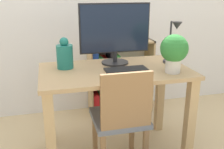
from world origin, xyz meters
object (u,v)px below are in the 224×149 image
Objects in this scene: monitor at (115,31)px; chair at (121,117)px; potted_plant at (174,51)px; keyboard at (126,70)px; vase at (65,55)px; bookshelf at (111,82)px; desk_lamp at (173,39)px.

chair is (-0.06, -0.41, -0.57)m from monitor.
monitor is at bearing 135.34° from potted_plant.
keyboard is 0.50m from vase.
vase is (-0.45, 0.18, 0.10)m from keyboard.
vase is 0.29× the size of chair.
monitor is at bearing 80.10° from chair.
chair is at bearing -97.97° from monitor.
keyboard is 0.37m from chair.
monitor reaches higher than keyboard.
monitor reaches higher than bookshelf.
monitor is 2.38× the size of vase.
monitor reaches higher than potted_plant.
monitor is 0.52m from potted_plant.
desk_lamp is (0.87, -0.11, 0.11)m from vase.
monitor is 0.71× the size of bookshelf.
monitor is 0.70× the size of chair.
desk_lamp reaches higher than vase.
chair is (0.36, -0.37, -0.40)m from vase.
keyboard is at bearing 158.15° from potted_plant.
keyboard is 0.40× the size of bookshelf.
monitor reaches higher than desk_lamp.
desk_lamp reaches higher than chair.
keyboard is 0.39× the size of chair.
keyboard is (0.03, -0.22, -0.27)m from monitor.
desk_lamp is at bearing -18.06° from monitor.
vase is at bearing 172.88° from desk_lamp.
monitor is at bearing 97.93° from keyboard.
bookshelf reaches higher than keyboard.
potted_plant is at bearing -21.85° from keyboard.
chair is (-0.09, -0.18, -0.31)m from keyboard.
vase is at bearing 157.79° from keyboard.
desk_lamp is 1.05m from bookshelf.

